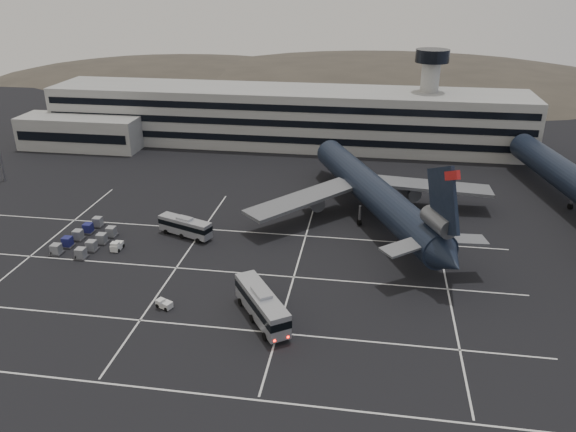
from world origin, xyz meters
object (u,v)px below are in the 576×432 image
object	(u,v)px
bus_near	(262,304)
uld_cluster	(86,238)
trijet_main	(374,193)
bus_far	(185,226)
tug_a	(117,246)

from	to	relation	value
bus_near	uld_cluster	bearing A→B (deg)	118.68
trijet_main	uld_cluster	bearing A→B (deg)	175.82
bus_far	uld_cluster	distance (m)	16.20
trijet_main	tug_a	size ratio (longest dim) A/B	22.22
trijet_main	uld_cluster	world-z (taller)	trijet_main
bus_near	tug_a	distance (m)	31.14
trijet_main	bus_near	size ratio (longest dim) A/B	4.67
uld_cluster	trijet_main	bearing A→B (deg)	19.59
bus_near	bus_far	xyz separation A→B (m)	(-17.59, 22.21, -0.46)
bus_far	bus_near	bearing A→B (deg)	-120.66
bus_far	uld_cluster	xyz separation A→B (m)	(-15.40, -4.94, -1.07)
uld_cluster	bus_far	bearing A→B (deg)	17.77
trijet_main	tug_a	xyz separation A→B (m)	(-40.48, -18.26, -4.56)
bus_near	tug_a	xyz separation A→B (m)	(-26.91, 15.57, -1.67)
trijet_main	bus_far	world-z (taller)	trijet_main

